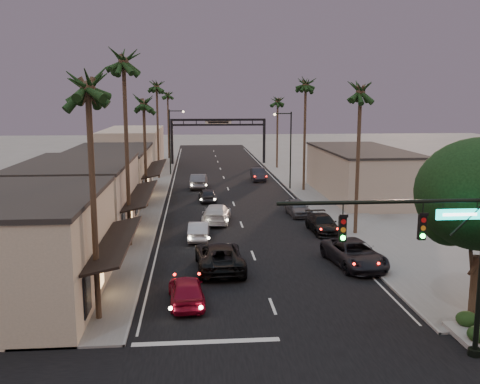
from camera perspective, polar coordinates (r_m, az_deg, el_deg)
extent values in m
plane|color=slate|center=(56.91, -0.90, -0.68)|extent=(200.00, 200.00, 0.00)
cube|color=black|center=(61.82, -1.23, 0.18)|extent=(14.00, 120.00, 0.02)
cube|color=slate|center=(68.82, -9.53, 1.10)|extent=(5.00, 92.00, 0.12)
cube|color=slate|center=(69.89, 6.19, 1.32)|extent=(5.00, 92.00, 0.12)
cube|color=tan|center=(30.27, -22.34, -5.75)|extent=(8.00, 12.00, 5.50)
cube|color=tan|center=(43.47, -16.92, -0.79)|extent=(8.00, 14.00, 5.50)
cube|color=tan|center=(59.05, -13.74, 1.88)|extent=(8.00, 16.00, 5.00)
cube|color=tan|center=(81.65, -11.33, 4.51)|extent=(8.00, 20.00, 6.00)
cube|color=tan|center=(59.14, 12.76, 1.93)|extent=(8.00, 18.00, 5.00)
cylinder|color=black|center=(21.46, 15.07, -1.03)|extent=(8.40, 0.16, 0.16)
cube|color=black|center=(21.20, 10.87, -3.90)|extent=(0.28, 0.22, 1.00)
cube|color=black|center=(22.27, 18.83, -3.59)|extent=(0.28, 0.22, 1.00)
cube|color=#0DC3B3|center=(22.81, 22.36, -2.21)|extent=(1.90, 0.08, 0.42)
cylinder|color=#38281C|center=(28.28, 23.79, -9.38)|extent=(0.52, 0.52, 3.20)
sphere|color=black|center=(27.35, 21.49, -2.46)|extent=(2.80, 2.80, 2.80)
cube|color=gray|center=(26.86, 24.09, -14.10)|extent=(2.20, 2.60, 0.24)
cube|color=black|center=(86.14, -7.26, 5.24)|extent=(0.40, 0.40, 7.00)
cube|color=black|center=(86.81, 2.59, 5.35)|extent=(0.40, 0.40, 7.00)
cube|color=black|center=(85.94, -2.34, 7.71)|extent=(15.20, 0.35, 0.35)
cube|color=black|center=(85.98, -2.33, 7.17)|extent=(15.20, 0.30, 0.30)
cube|color=beige|center=(85.94, -2.34, 7.44)|extent=(4.20, 0.12, 1.00)
cylinder|color=black|center=(62.09, 5.42, 4.37)|extent=(0.16, 0.16, 9.00)
cylinder|color=black|center=(61.64, 4.56, 8.35)|extent=(2.00, 0.12, 0.12)
sphere|color=#FFD899|center=(61.50, 3.72, 8.26)|extent=(0.30, 0.30, 0.30)
cylinder|color=black|center=(74.11, -7.49, 5.24)|extent=(0.16, 0.16, 9.00)
cylinder|color=black|center=(73.84, -6.78, 8.58)|extent=(2.00, 0.12, 0.12)
sphere|color=#FFD899|center=(73.82, -6.07, 8.52)|extent=(0.30, 0.30, 0.30)
cylinder|color=#38281C|center=(25.73, -15.34, -1.73)|extent=(0.28, 0.28, 11.00)
sphere|color=black|center=(25.24, -16.00, 11.95)|extent=(3.20, 3.20, 3.20)
cylinder|color=#38281C|center=(38.29, -11.96, 3.69)|extent=(0.28, 0.28, 13.00)
sphere|color=black|center=(38.19, -12.36, 14.34)|extent=(3.20, 3.20, 3.20)
cylinder|color=#38281C|center=(52.29, -10.07, 3.75)|extent=(0.28, 0.28, 10.00)
sphere|color=black|center=(51.99, -10.26, 9.89)|extent=(3.20, 3.20, 3.20)
cylinder|color=#38281C|center=(71.09, -8.75, 6.22)|extent=(0.28, 0.28, 12.00)
sphere|color=black|center=(70.97, -8.90, 11.55)|extent=(3.20, 3.20, 3.20)
cylinder|color=#38281C|center=(42.01, 12.45, 2.85)|extent=(0.28, 0.28, 11.00)
sphere|color=black|center=(41.71, 12.77, 11.19)|extent=(3.20, 3.20, 3.20)
cylinder|color=#38281C|center=(61.25, 6.90, 5.67)|extent=(0.28, 0.28, 12.00)
sphere|color=black|center=(61.11, 7.04, 11.85)|extent=(3.20, 3.20, 3.20)
cylinder|color=#38281C|center=(80.95, 4.00, 6.06)|extent=(0.28, 0.28, 10.00)
sphere|color=black|center=(80.76, 4.05, 10.02)|extent=(3.20, 3.20, 3.20)
cylinder|color=#38281C|center=(94.02, -7.65, 6.85)|extent=(0.28, 0.28, 11.00)
sphere|color=black|center=(93.89, -7.74, 10.57)|extent=(3.20, 3.20, 3.20)
imported|color=maroon|center=(28.30, -5.74, -10.37)|extent=(2.10, 4.52, 1.50)
imported|color=black|center=(33.51, -2.22, -6.87)|extent=(3.07, 6.23, 1.70)
imported|color=#AFB0B5|center=(40.57, -4.41, -4.11)|extent=(1.71, 4.30, 1.39)
imported|color=silver|center=(45.94, -2.52, -2.28)|extent=(2.90, 5.71, 1.59)
imported|color=black|center=(55.09, -3.50, -0.32)|extent=(1.89, 4.19, 1.40)
imported|color=#4F4F54|center=(63.42, -4.43, 1.17)|extent=(2.16, 5.25, 1.69)
imported|color=black|center=(34.94, 12.08, -6.44)|extent=(3.45, 6.14, 1.62)
imported|color=black|center=(43.04, 8.81, -3.36)|extent=(2.18, 4.92, 1.40)
imported|color=#4D4E52|center=(48.83, 6.17, -1.66)|extent=(2.02, 4.41, 1.46)
imported|color=black|center=(69.04, 1.96, 1.88)|extent=(1.74, 4.84, 1.59)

